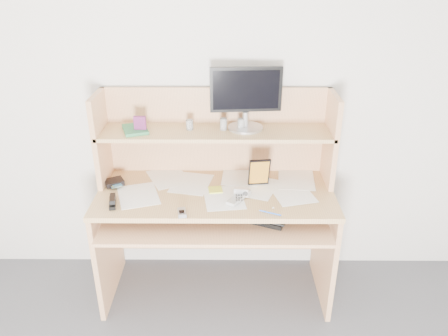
{
  "coord_description": "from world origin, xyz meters",
  "views": [
    {
      "loc": [
        0.07,
        -0.79,
        2.0
      ],
      "look_at": [
        0.05,
        1.43,
        0.93
      ],
      "focal_mm": 35.0,
      "sensor_mm": 36.0,
      "label": 1
    }
  ],
  "objects_px": {
    "monitor": "(246,96)",
    "keyboard": "(244,211)",
    "tv_remote": "(239,197)",
    "desk": "(216,193)",
    "game_case": "(259,172)"
  },
  "relations": [
    {
      "from": "keyboard",
      "to": "game_case",
      "type": "xyz_separation_m",
      "value": [
        0.09,
        0.15,
        0.18
      ]
    },
    {
      "from": "keyboard",
      "to": "game_case",
      "type": "bearing_deg",
      "value": 81.39
    },
    {
      "from": "desk",
      "to": "tv_remote",
      "type": "bearing_deg",
      "value": -52.12
    },
    {
      "from": "game_case",
      "to": "monitor",
      "type": "height_order",
      "value": "monitor"
    },
    {
      "from": "tv_remote",
      "to": "desk",
      "type": "bearing_deg",
      "value": 160.06
    },
    {
      "from": "tv_remote",
      "to": "monitor",
      "type": "relative_size",
      "value": 0.46
    },
    {
      "from": "desk",
      "to": "tv_remote",
      "type": "relative_size",
      "value": 7.18
    },
    {
      "from": "keyboard",
      "to": "monitor",
      "type": "xyz_separation_m",
      "value": [
        0.01,
        0.28,
        0.61
      ]
    },
    {
      "from": "game_case",
      "to": "keyboard",
      "type": "bearing_deg",
      "value": -129.91
    },
    {
      "from": "desk",
      "to": "monitor",
      "type": "relative_size",
      "value": 3.33
    },
    {
      "from": "desk",
      "to": "keyboard",
      "type": "relative_size",
      "value": 2.6
    },
    {
      "from": "monitor",
      "to": "keyboard",
      "type": "bearing_deg",
      "value": -96.82
    },
    {
      "from": "desk",
      "to": "tv_remote",
      "type": "xyz_separation_m",
      "value": [
        0.14,
        -0.17,
        0.07
      ]
    },
    {
      "from": "keyboard",
      "to": "game_case",
      "type": "distance_m",
      "value": 0.25
    },
    {
      "from": "desk",
      "to": "game_case",
      "type": "xyz_separation_m",
      "value": [
        0.26,
        -0.01,
        0.15
      ]
    }
  ]
}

